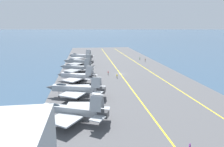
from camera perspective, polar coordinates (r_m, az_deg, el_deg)
The scene contains 14 objects.
ground_plane at distance 84.68m, azimuth 2.36°, elevation -0.33°, with size 2000.00×2000.00×0.00m, color #334C66.
carrier_deck at distance 84.63m, azimuth 2.37°, elevation -0.20°, with size 206.78×51.05×0.40m, color #4C4C4F.
deck_stripe_foul_line at distance 88.08m, azimuth 11.40°, elevation 0.22°, with size 186.10×0.36×0.01m, color yellow.
deck_stripe_centerline at distance 84.58m, azimuth 2.37°, elevation -0.07°, with size 186.10×0.36×0.01m, color yellow.
parked_jet_nearest at distance 43.63m, azimuth -11.36°, elevation -10.28°, with size 12.65×16.82×6.44m.
parked_jet_second at distance 56.84m, azimuth -10.24°, elevation -4.30°, with size 12.03×17.43×6.22m.
parked_jet_third at distance 72.73m, azimuth -10.06°, elevation -0.69°, with size 12.67×15.20×6.22m.
parked_jet_fourth at distance 86.03m, azimuth -10.03°, elevation 1.69°, with size 13.36×15.54×6.55m.
parked_jet_fifth at distance 101.98m, azimuth -9.52°, elevation 3.43°, with size 13.66×16.15×5.94m.
parked_jet_sixth at distance 117.49m, azimuth -8.95°, elevation 4.97°, with size 13.83×15.27×6.57m.
crew_yellow_vest at distance 77.25m, azimuth 1.43°, elevation -0.66°, with size 0.34×0.43×1.73m.
crew_red_vest at distance 82.55m, azimuth -1.11°, elevation 0.27°, with size 0.39×0.27×1.71m.
crew_green_vest at distance 119.35m, azimuth 7.96°, elevation 4.29°, with size 0.39×0.27×1.69m.
crew_brown_vest at distance 114.36m, azimuth 9.47°, elevation 3.86°, with size 0.44×0.35×1.78m.
Camera 1 is at (-80.89, 14.51, 20.40)m, focal length 32.00 mm.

